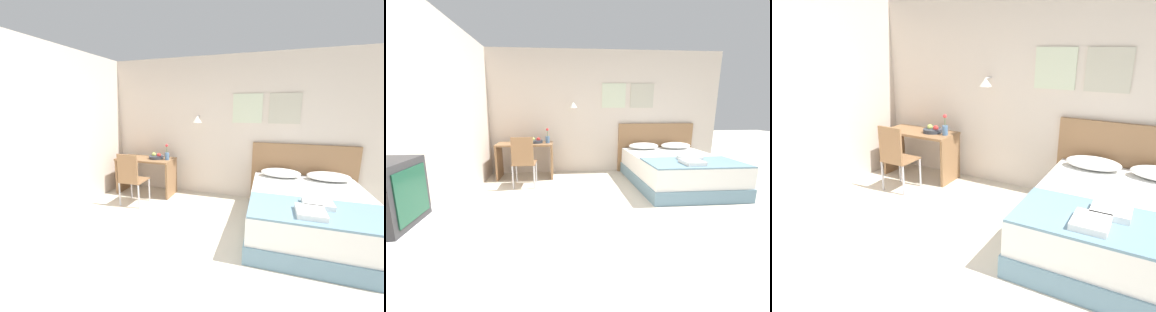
{
  "view_description": "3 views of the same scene",
  "coord_description": "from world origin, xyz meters",
  "views": [
    {
      "loc": [
        0.73,
        -1.51,
        1.73
      ],
      "look_at": [
        -0.43,
        2.07,
        0.94
      ],
      "focal_mm": 22.0,
      "sensor_mm": 36.0,
      "label": 1
    },
    {
      "loc": [
        -0.85,
        -2.3,
        1.46
      ],
      "look_at": [
        -0.55,
        1.43,
        0.67
      ],
      "focal_mm": 22.0,
      "sensor_mm": 36.0,
      "label": 2
    },
    {
      "loc": [
        1.57,
        -1.52,
        1.98
      ],
      "look_at": [
        -0.31,
        1.75,
        0.75
      ],
      "focal_mm": 32.0,
      "sensor_mm": 36.0,
      "label": 3
    }
  ],
  "objects": [
    {
      "name": "flower_vase",
      "position": [
        -1.09,
        2.55,
        0.83
      ],
      "size": [
        0.08,
        0.08,
        0.31
      ],
      "color": "#4C7099",
      "rests_on": "desk"
    },
    {
      "name": "folded_towel_near_foot",
      "position": [
        1.34,
        1.42,
        0.61
      ],
      "size": [
        0.33,
        0.27,
        0.06
      ],
      "color": "white",
      "rests_on": "throw_blanket"
    },
    {
      "name": "throw_blanket",
      "position": [
        1.34,
        1.28,
        0.57
      ],
      "size": [
        1.55,
        0.8,
        0.02
      ],
      "color": "#66899E",
      "rests_on": "bed"
    },
    {
      "name": "pillow_left",
      "position": [
        0.98,
        2.63,
        0.62
      ],
      "size": [
        0.65,
        0.36,
        0.14
      ],
      "color": "white",
      "rests_on": "bed"
    },
    {
      "name": "fruit_bowl",
      "position": [
        -1.34,
        2.59,
        0.76
      ],
      "size": [
        0.29,
        0.29,
        0.12
      ],
      "color": "#333842",
      "rests_on": "desk"
    },
    {
      "name": "wall_back",
      "position": [
        0.01,
        2.95,
        1.33
      ],
      "size": [
        5.49,
        0.31,
        2.65
      ],
      "color": "beige",
      "rests_on": "ground_plane"
    },
    {
      "name": "desk_chair",
      "position": [
        -1.51,
        1.91,
        0.54
      ],
      "size": [
        0.42,
        0.42,
        0.94
      ],
      "color": "#8E6642",
      "rests_on": "ground_plane"
    },
    {
      "name": "folded_towel_mid_bed",
      "position": [
        1.23,
        1.14,
        0.61
      ],
      "size": [
        0.29,
        0.34,
        0.06
      ],
      "color": "white",
      "rests_on": "throw_blanket"
    },
    {
      "name": "pillow_right",
      "position": [
        1.7,
        2.63,
        0.62
      ],
      "size": [
        0.65,
        0.36,
        0.14
      ],
      "color": "white",
      "rests_on": "bed"
    },
    {
      "name": "headboard",
      "position": [
        1.34,
        2.89,
        0.55
      ],
      "size": [
        1.72,
        0.06,
        1.09
      ],
      "color": "#8E6642",
      "rests_on": "ground_plane"
    },
    {
      "name": "desk",
      "position": [
        -1.56,
        2.56,
        0.5
      ],
      "size": [
        1.13,
        0.53,
        0.73
      ],
      "color": "#8E6642",
      "rests_on": "ground_plane"
    },
    {
      "name": "bed",
      "position": [
        1.34,
        1.86,
        0.27
      ],
      "size": [
        1.6,
        2.0,
        0.55
      ],
      "color": "#66899E",
      "rests_on": "ground_plane"
    }
  ]
}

